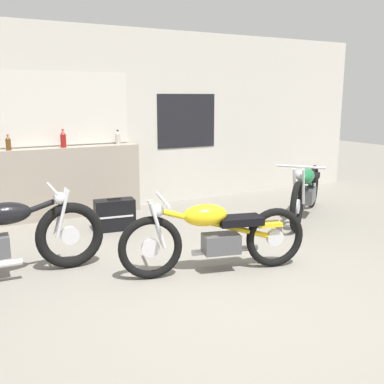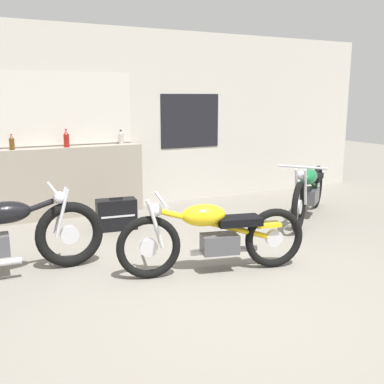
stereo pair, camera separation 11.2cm
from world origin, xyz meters
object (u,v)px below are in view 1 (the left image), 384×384
Objects in this scene: bottle_center at (118,138)px; motorcycle_yellow at (215,235)px; bottle_leftmost at (8,143)px; motorcycle_green at (306,189)px; bottle_left_center at (63,139)px; hard_case_black at (115,215)px.

motorcycle_yellow is at bearing -90.26° from bottle_center.
motorcycle_green is at bearing -23.46° from bottle_leftmost.
hard_case_black is at bearing -66.32° from bottle_left_center.
bottle_left_center reaches higher than hard_case_black.
bottle_center is at bearing 142.44° from motorcycle_green.
bottle_left_center reaches higher than bottle_leftmost.
bottle_center reaches higher than bottle_leftmost.
motorcycle_green reaches higher than hard_case_black.
bottle_leftmost is 1.76m from hard_case_black.
bottle_center is 0.13× the size of motorcycle_green.
motorcycle_green is at bearing -14.87° from hard_case_black.
bottle_leftmost reaches higher than motorcycle_green.
bottle_leftmost is at bearing 156.54° from motorcycle_green.
motorcycle_green is (3.11, -1.67, -0.73)m from bottle_left_center.
hard_case_black is at bearing 102.24° from motorcycle_yellow.
motorcycle_green is at bearing 27.69° from motorcycle_yellow.
motorcycle_yellow is at bearing -152.31° from motorcycle_green.
bottle_left_center is at bearing -0.37° from bottle_leftmost.
bottle_left_center is (0.74, -0.00, 0.02)m from bottle_leftmost.
bottle_leftmost is 0.82× the size of bottle_left_center.
bottle_center reaches higher than hard_case_black.
bottle_left_center is 3.08m from motorcycle_yellow.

